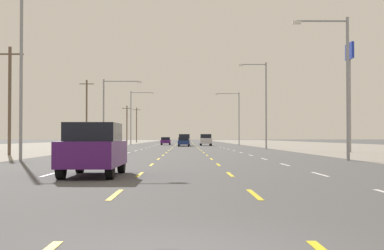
# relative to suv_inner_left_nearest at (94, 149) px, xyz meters

# --- Properties ---
(ground_plane) EXTENTS (572.00, 572.00, 0.00)m
(ground_plane) POSITION_rel_suv_inner_left_nearest_xyz_m (3.42, 52.25, -1.03)
(ground_plane) COLOR #4C4C4F
(lot_apron_right) EXTENTS (28.00, 440.00, 0.01)m
(lot_apron_right) POSITION_rel_suv_inner_left_nearest_xyz_m (28.17, 52.25, -1.02)
(lot_apron_right) COLOR gray
(lot_apron_right) RESTS_ON ground
(lane_markings) EXTENTS (10.64, 227.60, 0.01)m
(lane_markings) POSITION_rel_suv_inner_left_nearest_xyz_m (3.42, 90.75, -1.02)
(lane_markings) COLOR white
(lane_markings) RESTS_ON ground
(signal_span_wire) EXTENTS (27.32, 0.53, 8.52)m
(signal_span_wire) POSITION_rel_suv_inner_left_nearest_xyz_m (2.98, -3.81, 3.87)
(signal_span_wire) COLOR brown
(signal_span_wire) RESTS_ON ground
(suv_inner_left_nearest) EXTENTS (1.98, 4.90, 1.98)m
(suv_inner_left_nearest) POSITION_rel_suv_inner_left_nearest_xyz_m (0.00, 0.00, 0.00)
(suv_inner_left_nearest) COLOR #4C196B
(suv_inner_left_nearest) RESTS_ON ground
(sedan_far_left_near) EXTENTS (1.80, 4.50, 1.46)m
(sedan_far_left_near) POSITION_rel_suv_inner_left_nearest_xyz_m (-3.36, 27.42, -0.27)
(sedan_far_left_near) COLOR #235B2D
(sedan_far_left_near) RESTS_ON ground
(sedan_center_turn_mid) EXTENTS (1.80, 4.50, 1.46)m
(sedan_center_turn_mid) POSITION_rel_suv_inner_left_nearest_xyz_m (3.20, 65.22, -0.27)
(sedan_center_turn_mid) COLOR navy
(sedan_center_turn_mid) RESTS_ON ground
(suv_inner_right_midfar) EXTENTS (1.98, 4.90, 1.98)m
(suv_inner_right_midfar) POSITION_rel_suv_inner_left_nearest_xyz_m (6.96, 73.59, 0.00)
(suv_inner_right_midfar) COLOR silver
(suv_inner_right_midfar) RESTS_ON ground
(suv_center_turn_far) EXTENTS (1.98, 4.90, 1.98)m
(suv_center_turn_far) POSITION_rel_suv_inner_left_nearest_xyz_m (3.29, 74.34, 0.00)
(suv_center_turn_far) COLOR silver
(suv_center_turn_far) RESTS_ON ground
(sedan_inner_left_farther) EXTENTS (1.80, 4.50, 1.46)m
(sedan_inner_left_farther) POSITION_rel_suv_inner_left_nearest_xyz_m (-0.21, 82.44, -0.27)
(sedan_inner_left_farther) COLOR #4C196B
(sedan_inner_left_farther) RESTS_ON ground
(hatchback_center_turn_farthest) EXTENTS (1.72, 3.90, 1.54)m
(hatchback_center_turn_farthest) POSITION_rel_suv_inner_left_nearest_xyz_m (3.34, 101.30, -0.24)
(hatchback_center_turn_farthest) COLOR red
(hatchback_center_turn_farthest) RESTS_ON ground
(pole_sign_right_row_1) EXTENTS (0.24, 2.22, 10.62)m
(pole_sign_right_row_1) POSITION_rel_suv_inner_left_nearest_xyz_m (19.44, 32.53, 6.99)
(pole_sign_right_row_1) COLOR gray
(pole_sign_right_row_1) RESTS_ON ground
(streetlight_left_row_0) EXTENTS (4.80, 0.26, 10.51)m
(streetlight_left_row_0) POSITION_rel_suv_inner_left_nearest_xyz_m (-6.24, 13.46, 5.09)
(streetlight_left_row_0) COLOR gray
(streetlight_left_row_0) RESTS_ON ground
(streetlight_right_row_0) EXTENTS (3.55, 0.26, 8.96)m
(streetlight_right_row_0) POSITION_rel_suv_inner_left_nearest_xyz_m (13.21, 13.46, 4.14)
(streetlight_right_row_0) COLOR gray
(streetlight_right_row_0) RESTS_ON ground
(streetlight_left_row_1) EXTENTS (4.81, 0.26, 8.68)m
(streetlight_left_row_1) POSITION_rel_suv_inner_left_nearest_xyz_m (-6.16, 47.91, 4.14)
(streetlight_left_row_1) COLOR gray
(streetlight_left_row_1) RESTS_ON ground
(streetlight_right_row_1) EXTENTS (3.51, 0.26, 10.81)m
(streetlight_right_row_1) POSITION_rel_suv_inner_left_nearest_xyz_m (13.27, 47.91, 5.09)
(streetlight_right_row_1) COLOR gray
(streetlight_right_row_1) RESTS_ON ground
(streetlight_left_row_2) EXTENTS (4.41, 0.26, 10.07)m
(streetlight_left_row_2) POSITION_rel_suv_inner_left_nearest_xyz_m (-6.29, 82.36, 4.82)
(streetlight_left_row_2) COLOR gray
(streetlight_left_row_2) RESTS_ON ground
(streetlight_right_row_2) EXTENTS (4.58, 0.26, 9.89)m
(streetlight_right_row_2) POSITION_rel_suv_inner_left_nearest_xyz_m (13.08, 82.36, 4.75)
(streetlight_right_row_2) COLOR gray
(streetlight_right_row_2) RESTS_ON ground
(utility_pole_left_row_0) EXTENTS (2.20, 0.26, 8.83)m
(utility_pole_left_row_0) POSITION_rel_suv_inner_left_nearest_xyz_m (-10.87, 24.27, 3.58)
(utility_pole_left_row_0) COLOR brown
(utility_pole_left_row_0) RESTS_ON ground
(utility_pole_left_row_1) EXTENTS (2.20, 0.26, 10.15)m
(utility_pole_left_row_1) POSITION_rel_suv_inner_left_nearest_xyz_m (-11.54, 62.94, 4.25)
(utility_pole_left_row_1) COLOR brown
(utility_pole_left_row_1) RESTS_ON ground
(utility_pole_left_row_2) EXTENTS (2.20, 0.26, 8.39)m
(utility_pole_left_row_2) POSITION_rel_suv_inner_left_nearest_xyz_m (-9.37, 100.30, 3.36)
(utility_pole_left_row_2) COLOR brown
(utility_pole_left_row_2) RESTS_ON ground
(utility_pole_left_row_3) EXTENTS (2.20, 0.26, 9.69)m
(utility_pole_left_row_3) POSITION_rel_suv_inner_left_nearest_xyz_m (-10.05, 132.09, 4.01)
(utility_pole_left_row_3) COLOR brown
(utility_pole_left_row_3) RESTS_ON ground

